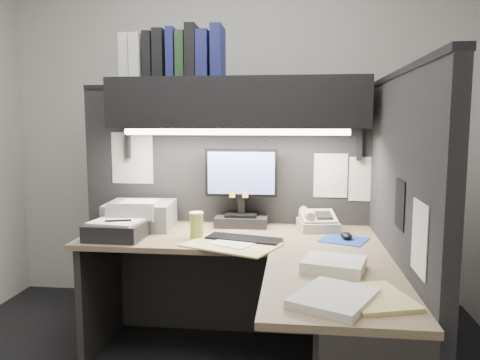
# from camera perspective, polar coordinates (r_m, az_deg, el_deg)

# --- Properties ---
(wall_back) EXTENTS (3.50, 0.04, 2.70)m
(wall_back) POSITION_cam_1_polar(r_m,az_deg,el_deg) (3.63, -0.79, 6.49)
(wall_back) COLOR #B8B5AF
(wall_back) RESTS_ON floor
(partition_back) EXTENTS (1.90, 0.06, 1.60)m
(partition_back) POSITION_cam_1_polar(r_m,az_deg,el_deg) (3.11, -1.60, -3.79)
(partition_back) COLOR black
(partition_back) RESTS_ON floor
(partition_right) EXTENTS (0.06, 1.50, 1.60)m
(partition_right) POSITION_cam_1_polar(r_m,az_deg,el_deg) (2.40, 18.82, -7.43)
(partition_right) COLOR black
(partition_right) RESTS_ON floor
(desk) EXTENTS (1.70, 1.53, 0.73)m
(desk) POSITION_cam_1_polar(r_m,az_deg,el_deg) (2.30, 5.14, -17.21)
(desk) COLOR #8E6F5A
(desk) RESTS_ON floor
(overhead_shelf) EXTENTS (1.55, 0.34, 0.30)m
(overhead_shelf) POSITION_cam_1_polar(r_m,az_deg,el_deg) (2.87, -0.27, 9.34)
(overhead_shelf) COLOR black
(overhead_shelf) RESTS_ON partition_back
(task_light_tube) EXTENTS (1.32, 0.04, 0.04)m
(task_light_tube) POSITION_cam_1_polar(r_m,az_deg,el_deg) (2.73, -0.63, 5.88)
(task_light_tube) COLOR white
(task_light_tube) RESTS_ON overhead_shelf
(monitor) EXTENTS (0.46, 0.20, 0.49)m
(monitor) POSITION_cam_1_polar(r_m,az_deg,el_deg) (2.95, 0.17, -1.92)
(monitor) COLOR black
(monitor) RESTS_ON desk
(keyboard) EXTENTS (0.44, 0.24, 0.02)m
(keyboard) POSITION_cam_1_polar(r_m,az_deg,el_deg) (2.62, 0.46, -7.22)
(keyboard) COLOR black
(keyboard) RESTS_ON desk
(mousepad) EXTENTS (0.30, 0.29, 0.00)m
(mousepad) POSITION_cam_1_polar(r_m,az_deg,el_deg) (2.70, 12.55, -7.14)
(mousepad) COLOR #1A3C93
(mousepad) RESTS_ON desk
(mouse) EXTENTS (0.07, 0.11, 0.04)m
(mouse) POSITION_cam_1_polar(r_m,az_deg,el_deg) (2.71, 12.84, -6.61)
(mouse) COLOR black
(mouse) RESTS_ON mousepad
(telephone) EXTENTS (0.27, 0.28, 0.09)m
(telephone) POSITION_cam_1_polar(r_m,az_deg,el_deg) (2.92, 9.47, -5.10)
(telephone) COLOR #BEAF92
(telephone) RESTS_ON desk
(coffee_cup) EXTENTS (0.09, 0.09, 0.14)m
(coffee_cup) POSITION_cam_1_polar(r_m,az_deg,el_deg) (2.68, -5.32, -5.62)
(coffee_cup) COLOR #BBC850
(coffee_cup) RESTS_ON desk
(printer) EXTENTS (0.42, 0.36, 0.16)m
(printer) POSITION_cam_1_polar(r_m,az_deg,el_deg) (3.00, -12.03, -4.19)
(printer) COLOR gray
(printer) RESTS_ON desk
(notebook_stack) EXTENTS (0.32, 0.27, 0.09)m
(notebook_stack) POSITION_cam_1_polar(r_m,az_deg,el_deg) (2.75, -14.85, -6.01)
(notebook_stack) COLOR black
(notebook_stack) RESTS_ON desk
(open_folder) EXTENTS (0.56, 0.48, 0.01)m
(open_folder) POSITION_cam_1_polar(r_m,az_deg,el_deg) (2.52, -1.06, -7.91)
(open_folder) COLOR #D9C57A
(open_folder) RESTS_ON desk
(paper_stack_a) EXTENTS (0.31, 0.28, 0.05)m
(paper_stack_a) POSITION_cam_1_polar(r_m,az_deg,el_deg) (2.16, 11.39, -10.08)
(paper_stack_a) COLOR white
(paper_stack_a) RESTS_ON desk
(paper_stack_b) EXTENTS (0.37, 0.39, 0.03)m
(paper_stack_b) POSITION_cam_1_polar(r_m,az_deg,el_deg) (1.80, 11.40, -13.91)
(paper_stack_b) COLOR white
(paper_stack_b) RESTS_ON desk
(manila_stack) EXTENTS (0.31, 0.35, 0.02)m
(manila_stack) POSITION_cam_1_polar(r_m,az_deg,el_deg) (1.86, 16.17, -13.60)
(manila_stack) COLOR #D9C57A
(manila_stack) RESTS_ON desk
(binder_row) EXTENTS (0.62, 0.25, 0.31)m
(binder_row) POSITION_cam_1_polar(r_m,az_deg,el_deg) (2.96, -7.98, 14.85)
(binder_row) COLOR silver
(binder_row) RESTS_ON overhead_shelf
(pinned_papers) EXTENTS (1.76, 1.31, 0.51)m
(pinned_papers) POSITION_cam_1_polar(r_m,az_deg,el_deg) (2.68, 5.55, -0.09)
(pinned_papers) COLOR white
(pinned_papers) RESTS_ON partition_back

